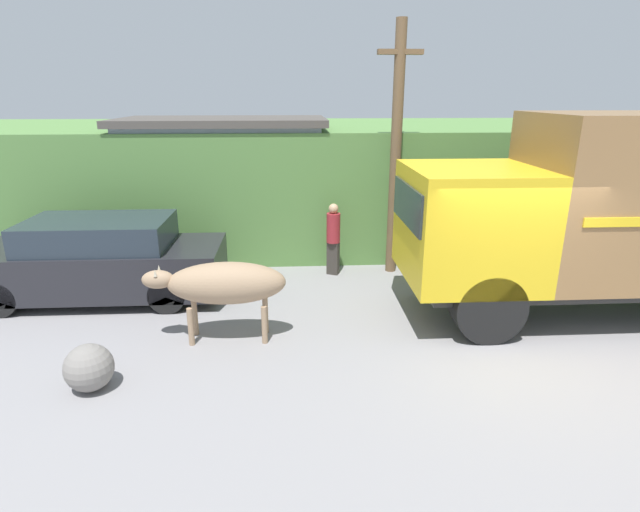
{
  "coord_description": "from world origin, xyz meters",
  "views": [
    {
      "loc": [
        -3.33,
        -7.19,
        3.78
      ],
      "look_at": [
        -2.88,
        0.46,
        1.27
      ],
      "focal_mm": 28.0,
      "sensor_mm": 36.0,
      "label": 1
    }
  ],
  "objects": [
    {
      "name": "utility_pole",
      "position": [
        -1.15,
        3.22,
        2.7
      ],
      "size": [
        0.9,
        0.22,
        5.17
      ],
      "color": "brown",
      "rests_on": "ground_plane"
    },
    {
      "name": "parked_suv",
      "position": [
        -7.02,
        1.97,
        0.76
      ],
      "size": [
        4.71,
        1.73,
        1.56
      ],
      "rotation": [
        0.0,
        0.0,
        -0.02
      ],
      "color": "#232328",
      "rests_on": "ground_plane"
    },
    {
      "name": "building_backdrop",
      "position": [
        -4.89,
        4.88,
        1.63
      ],
      "size": [
        4.75,
        2.7,
        3.24
      ],
      "color": "#99ADB7",
      "rests_on": "ground_plane"
    },
    {
      "name": "cargo_truck",
      "position": [
        2.3,
        0.75,
        1.91
      ],
      "size": [
        7.0,
        2.27,
        3.48
      ],
      "rotation": [
        0.0,
        0.0,
        -0.06
      ],
      "color": "#2D2D2D",
      "rests_on": "ground_plane"
    },
    {
      "name": "roadside_rock",
      "position": [
        -6.05,
        -1.21,
        0.32
      ],
      "size": [
        0.64,
        0.64,
        0.64
      ],
      "color": "gray",
      "rests_on": "ground_plane"
    },
    {
      "name": "hillside_embankment",
      "position": [
        0.0,
        6.88,
        1.49
      ],
      "size": [
        32.0,
        6.56,
        2.97
      ],
      "color": "#568442",
      "rests_on": "ground_plane"
    },
    {
      "name": "ground_plane",
      "position": [
        0.0,
        0.0,
        0.0
      ],
      "size": [
        60.0,
        60.0,
        0.0
      ],
      "primitive_type": "plane",
      "color": "gray"
    },
    {
      "name": "pedestrian_on_hill",
      "position": [
        -2.45,
        3.07,
        0.87
      ],
      "size": [
        0.39,
        0.39,
        1.57
      ],
      "rotation": [
        0.0,
        0.0,
        2.71
      ],
      "color": "#38332D",
      "rests_on": "ground_plane"
    },
    {
      "name": "brown_cow",
      "position": [
        -4.41,
        0.14,
        0.95
      ],
      "size": [
        2.22,
        0.67,
        1.29
      ],
      "rotation": [
        0.0,
        0.0,
        0.1
      ],
      "color": "#9E7F60",
      "rests_on": "ground_plane"
    }
  ]
}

